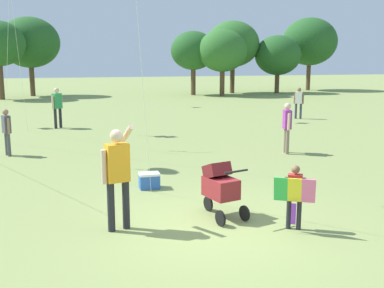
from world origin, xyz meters
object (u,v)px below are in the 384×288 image
person_sitting_far (7,128)px  person_kid_running (287,124)px  child_with_butterfly_kite (295,192)px  person_couple_left (299,100)px  stroller (220,185)px  person_adult_flyer (117,170)px  cooler_box (149,181)px  person_red_shirt (57,104)px

person_sitting_far → person_kid_running: person_kid_running is taller
child_with_butterfly_kite → person_sitting_far: (-5.48, 7.60, 0.15)m
child_with_butterfly_kite → person_couple_left: size_ratio=0.76×
stroller → person_kid_running: 6.19m
child_with_butterfly_kite → person_couple_left: (6.73, 13.12, 0.20)m
person_adult_flyer → cooler_box: 2.70m
child_with_butterfly_kite → stroller: bearing=137.6°
person_red_shirt → person_sitting_far: 5.40m
person_red_shirt → cooler_box: bearing=-77.2°
person_adult_flyer → person_red_shirt: bearing=96.2°
person_kid_running → cooler_box: bearing=-149.2°
cooler_box → person_sitting_far: bearing=128.0°
person_couple_left → cooler_box: size_ratio=3.27×
stroller → person_couple_left: (7.75, 12.19, 0.26)m
person_adult_flyer → person_kid_running: 7.58m
child_with_butterfly_kite → person_adult_flyer: (-2.88, 0.73, 0.37)m
person_sitting_far → child_with_butterfly_kite: bearing=-54.2°
person_red_shirt → person_couple_left: 10.92m
stroller → person_sitting_far: bearing=123.7°
person_sitting_far → person_kid_running: bearing=-11.9°
cooler_box → person_red_shirt: bearing=102.8°
person_red_shirt → person_kid_running: (6.86, -6.95, -0.07)m
person_couple_left → cooler_box: person_couple_left is taller
child_with_butterfly_kite → person_red_shirt: 13.51m
person_adult_flyer → person_couple_left: 15.67m
person_adult_flyer → person_red_shirt: person_adult_flyer is taller
stroller → cooler_box: (-0.95, 2.19, -0.43)m
child_with_butterfly_kite → person_adult_flyer: 2.99m
child_with_butterfly_kite → person_sitting_far: bearing=125.8°
person_red_shirt → cooler_box: person_red_shirt is taller
cooler_box → person_adult_flyer: bearing=-110.8°
person_sitting_far → cooler_box: bearing=-52.0°
child_with_butterfly_kite → person_couple_left: 14.74m
person_adult_flyer → cooler_box: bearing=69.2°
child_with_butterfly_kite → cooler_box: 3.72m
person_adult_flyer → cooler_box: size_ratio=4.03×
cooler_box → person_kid_running: bearing=30.8°
person_red_shirt → person_sitting_far: bearing=-103.9°
child_with_butterfly_kite → person_sitting_far: 9.37m
stroller → cooler_box: bearing=113.5°
person_sitting_far → person_red_shirt: bearing=76.1°
person_couple_left → person_sitting_far: bearing=-155.7°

